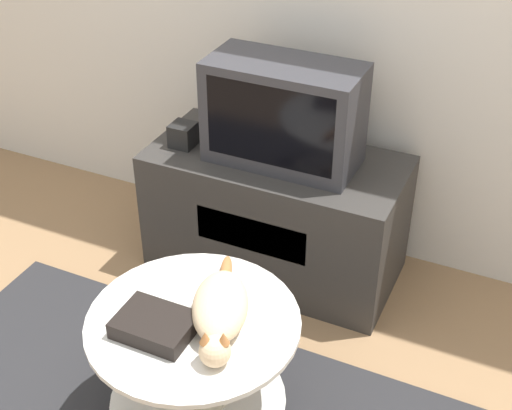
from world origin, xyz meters
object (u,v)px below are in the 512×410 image
object	(u,v)px
speaker	(183,135)
dvd_box	(155,325)
tv	(284,114)
cat	(220,310)

from	to	relation	value
speaker	dvd_box	distance (m)	1.05
tv	speaker	world-z (taller)	tv
cat	tv	bearing A→B (deg)	168.63
speaker	dvd_box	world-z (taller)	speaker
tv	speaker	xyz separation A→B (m)	(-0.43, -0.06, -0.16)
cat	dvd_box	bearing A→B (deg)	-76.76
tv	dvd_box	world-z (taller)	tv
speaker	cat	distance (m)	1.03
dvd_box	cat	world-z (taller)	cat
speaker	dvd_box	xyz separation A→B (m)	(0.44, -0.95, -0.09)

